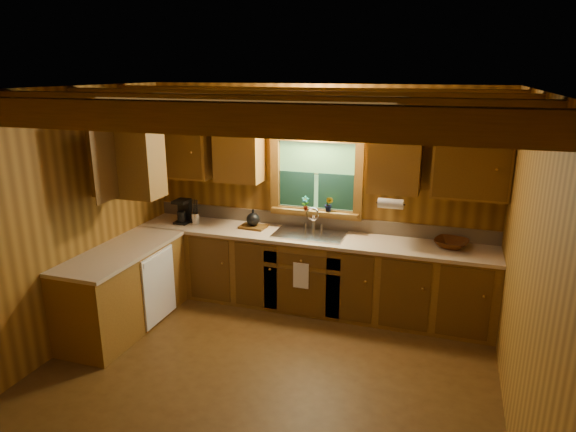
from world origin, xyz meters
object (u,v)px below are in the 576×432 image
(coffee_maker, at_px, (183,211))
(sink, at_px, (309,238))
(wicker_basket, at_px, (451,243))
(cutting_board, at_px, (253,227))

(coffee_maker, bearing_deg, sink, 2.88)
(coffee_maker, xyz_separation_m, wicker_basket, (3.21, 0.08, -0.10))
(sink, xyz_separation_m, coffee_maker, (-1.64, -0.02, 0.19))
(coffee_maker, relative_size, cutting_board, 0.97)
(cutting_board, distance_m, wicker_basket, 2.30)
(sink, xyz_separation_m, cutting_board, (-0.73, 0.04, 0.06))
(sink, distance_m, cutting_board, 0.73)
(sink, xyz_separation_m, wicker_basket, (1.58, 0.06, 0.09))
(coffee_maker, bearing_deg, wicker_basket, 3.68)
(cutting_board, bearing_deg, sink, -0.21)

